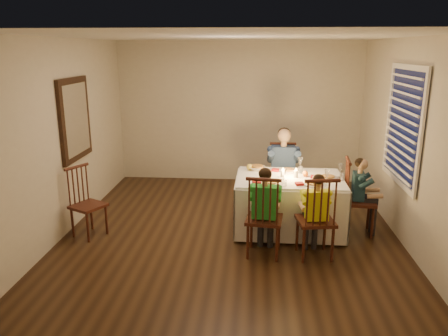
# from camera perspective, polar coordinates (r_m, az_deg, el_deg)

# --- Properties ---
(ground) EXTENTS (5.00, 5.00, 0.00)m
(ground) POSITION_cam_1_polar(r_m,az_deg,el_deg) (6.14, 0.90, -8.25)
(ground) COLOR black
(ground) RESTS_ON ground
(wall_left) EXTENTS (0.02, 5.00, 2.60)m
(wall_left) POSITION_cam_1_polar(r_m,az_deg,el_deg) (6.28, -20.04, 3.79)
(wall_left) COLOR beige
(wall_left) RESTS_ON ground
(wall_right) EXTENTS (0.02, 5.00, 2.60)m
(wall_right) POSITION_cam_1_polar(r_m,az_deg,el_deg) (6.05, 22.77, 3.11)
(wall_right) COLOR beige
(wall_right) RESTS_ON ground
(wall_back) EXTENTS (4.50, 0.02, 2.60)m
(wall_back) POSITION_cam_1_polar(r_m,az_deg,el_deg) (8.21, 1.95, 7.24)
(wall_back) COLOR beige
(wall_back) RESTS_ON ground
(ceiling) EXTENTS (5.00, 5.00, 0.00)m
(ceiling) POSITION_cam_1_polar(r_m,az_deg,el_deg) (5.63, 1.02, 16.79)
(ceiling) COLOR white
(ceiling) RESTS_ON wall_back
(dining_table) EXTENTS (1.49, 1.08, 0.74)m
(dining_table) POSITION_cam_1_polar(r_m,az_deg,el_deg) (6.07, 8.53, -3.20)
(dining_table) COLOR white
(dining_table) RESTS_ON ground
(chair_adult) EXTENTS (0.43, 0.41, 1.04)m
(chair_adult) POSITION_cam_1_polar(r_m,az_deg,el_deg) (7.00, 7.52, -5.35)
(chair_adult) COLOR #39140F
(chair_adult) RESTS_ON ground
(chair_near_left) EXTENTS (0.47, 0.46, 1.04)m
(chair_near_left) POSITION_cam_1_polar(r_m,az_deg,el_deg) (5.53, 5.15, -11.13)
(chair_near_left) COLOR #39140F
(chair_near_left) RESTS_ON ground
(chair_near_right) EXTENTS (0.48, 0.46, 1.04)m
(chair_near_right) POSITION_cam_1_polar(r_m,az_deg,el_deg) (5.57, 11.59, -11.17)
(chair_near_right) COLOR #39140F
(chair_near_right) RESTS_ON ground
(chair_end) EXTENTS (0.44, 0.46, 1.04)m
(chair_end) POSITION_cam_1_polar(r_m,az_deg,el_deg) (6.37, 16.93, -8.07)
(chair_end) COLOR #39140F
(chair_end) RESTS_ON ground
(chair_extra) EXTENTS (0.52, 0.53, 0.96)m
(chair_extra) POSITION_cam_1_polar(r_m,az_deg,el_deg) (6.29, -17.01, -8.39)
(chair_extra) COLOR #39140F
(chair_extra) RESTS_ON ground
(adult) EXTENTS (0.49, 0.45, 1.30)m
(adult) POSITION_cam_1_polar(r_m,az_deg,el_deg) (7.00, 7.52, -5.35)
(adult) COLOR navy
(adult) RESTS_ON ground
(child_green) EXTENTS (0.42, 0.39, 1.12)m
(child_green) POSITION_cam_1_polar(r_m,az_deg,el_deg) (5.53, 5.15, -11.13)
(child_green) COLOR green
(child_green) RESTS_ON ground
(child_yellow) EXTENTS (0.39, 0.36, 1.05)m
(child_yellow) POSITION_cam_1_polar(r_m,az_deg,el_deg) (5.57, 11.59, -11.17)
(child_yellow) COLOR #F5F61A
(child_yellow) RESTS_ON ground
(child_teal) EXTENTS (0.35, 0.38, 1.06)m
(child_teal) POSITION_cam_1_polar(r_m,az_deg,el_deg) (6.37, 16.93, -8.07)
(child_teal) COLOR #1A3743
(child_teal) RESTS_ON ground
(setting_adult) EXTENTS (0.26, 0.26, 0.02)m
(setting_adult) POSITION_cam_1_polar(r_m,az_deg,el_deg) (6.29, 8.37, -0.35)
(setting_adult) COLOR silver
(setting_adult) RESTS_ON dining_table
(setting_green) EXTENTS (0.26, 0.26, 0.02)m
(setting_green) POSITION_cam_1_polar(r_m,az_deg,el_deg) (5.68, 6.10, -1.98)
(setting_green) COLOR silver
(setting_green) RESTS_ON dining_table
(setting_yellow) EXTENTS (0.26, 0.26, 0.02)m
(setting_yellow) POSITION_cam_1_polar(r_m,az_deg,el_deg) (5.71, 11.61, -2.12)
(setting_yellow) COLOR silver
(setting_yellow) RESTS_ON dining_table
(setting_teal) EXTENTS (0.26, 0.26, 0.02)m
(setting_teal) POSITION_cam_1_polar(r_m,az_deg,el_deg) (6.06, 13.40, -1.21)
(setting_teal) COLOR silver
(setting_teal) RESTS_ON dining_table
(candle_left) EXTENTS (0.06, 0.06, 0.10)m
(candle_left) POSITION_cam_1_polar(r_m,az_deg,el_deg) (5.99, 7.65, -0.73)
(candle_left) COLOR white
(candle_left) RESTS_ON dining_table
(candle_right) EXTENTS (0.06, 0.06, 0.10)m
(candle_right) POSITION_cam_1_polar(r_m,az_deg,el_deg) (6.00, 9.39, -0.77)
(candle_right) COLOR white
(candle_right) RESTS_ON dining_table
(squash) EXTENTS (0.09, 0.09, 0.09)m
(squash) POSITION_cam_1_polar(r_m,az_deg,el_deg) (6.28, 3.37, 0.10)
(squash) COLOR yellow
(squash) RESTS_ON dining_table
(orange_fruit) EXTENTS (0.08, 0.08, 0.08)m
(orange_fruit) POSITION_cam_1_polar(r_m,az_deg,el_deg) (6.06, 10.58, -0.75)
(orange_fruit) COLOR orange
(orange_fruit) RESTS_ON dining_table
(serving_bowl) EXTENTS (0.25, 0.25, 0.06)m
(serving_bowl) POSITION_cam_1_polar(r_m,az_deg,el_deg) (6.29, 4.37, -0.04)
(serving_bowl) COLOR silver
(serving_bowl) RESTS_ON dining_table
(wall_mirror) EXTENTS (0.06, 0.95, 1.15)m
(wall_mirror) POSITION_cam_1_polar(r_m,az_deg,el_deg) (6.51, -18.88, 6.06)
(wall_mirror) COLOR black
(wall_mirror) RESTS_ON wall_left
(window_blinds) EXTENTS (0.07, 1.34, 1.54)m
(window_blinds) POSITION_cam_1_polar(r_m,az_deg,el_deg) (6.10, 22.29, 5.16)
(window_blinds) COLOR #0D1337
(window_blinds) RESTS_ON wall_right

